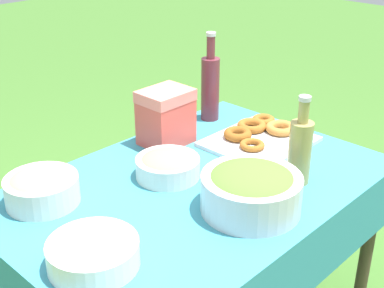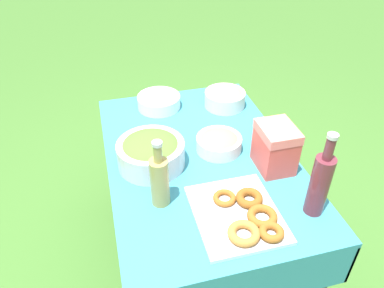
{
  "view_description": "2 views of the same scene",
  "coord_description": "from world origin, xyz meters",
  "px_view_note": "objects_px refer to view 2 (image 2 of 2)",
  "views": [
    {
      "loc": [
        -1.14,
        -1.08,
        1.63
      ],
      "look_at": [
        0.05,
        0.06,
        0.84
      ],
      "focal_mm": 50.0,
      "sensor_mm": 36.0,
      "label": 1
    },
    {
      "loc": [
        1.36,
        -0.4,
        1.86
      ],
      "look_at": [
        0.02,
        -0.05,
        0.83
      ],
      "focal_mm": 35.0,
      "sensor_mm": 36.0,
      "label": 2
    }
  ],
  "objects_px": {
    "plate_stack": "(159,102)",
    "salad_bowl": "(151,151)",
    "wine_bottle": "(320,183)",
    "bread_bowl": "(219,142)",
    "olive_oil_bottle": "(160,180)",
    "donut_platter": "(243,215)",
    "cooler_box": "(275,147)",
    "pasta_bowl": "(225,97)"
  },
  "relations": [
    {
      "from": "plate_stack",
      "to": "salad_bowl",
      "type": "bearing_deg",
      "value": -14.66
    },
    {
      "from": "wine_bottle",
      "to": "bread_bowl",
      "type": "distance_m",
      "value": 0.55
    },
    {
      "from": "olive_oil_bottle",
      "to": "bread_bowl",
      "type": "xyz_separation_m",
      "value": [
        -0.28,
        0.34,
        -0.08
      ]
    },
    {
      "from": "donut_platter",
      "to": "plate_stack",
      "type": "bearing_deg",
      "value": -170.11
    },
    {
      "from": "olive_oil_bottle",
      "to": "wine_bottle",
      "type": "relative_size",
      "value": 0.82
    },
    {
      "from": "salad_bowl",
      "to": "olive_oil_bottle",
      "type": "relative_size",
      "value": 1.01
    },
    {
      "from": "donut_platter",
      "to": "bread_bowl",
      "type": "height_order",
      "value": "bread_bowl"
    },
    {
      "from": "bread_bowl",
      "to": "cooler_box",
      "type": "xyz_separation_m",
      "value": [
        0.19,
        0.2,
        0.07
      ]
    },
    {
      "from": "donut_platter",
      "to": "cooler_box",
      "type": "bearing_deg",
      "value": 137.12
    },
    {
      "from": "plate_stack",
      "to": "donut_platter",
      "type": "bearing_deg",
      "value": 9.89
    },
    {
      "from": "donut_platter",
      "to": "bread_bowl",
      "type": "relative_size",
      "value": 1.82
    },
    {
      "from": "plate_stack",
      "to": "cooler_box",
      "type": "bearing_deg",
      "value": 31.95
    },
    {
      "from": "plate_stack",
      "to": "bread_bowl",
      "type": "relative_size",
      "value": 1.1
    },
    {
      "from": "olive_oil_bottle",
      "to": "plate_stack",
      "type": "bearing_deg",
      "value": 169.82
    },
    {
      "from": "salad_bowl",
      "to": "plate_stack",
      "type": "relative_size",
      "value": 1.27
    },
    {
      "from": "olive_oil_bottle",
      "to": "wine_bottle",
      "type": "distance_m",
      "value": 0.62
    },
    {
      "from": "pasta_bowl",
      "to": "olive_oil_bottle",
      "type": "distance_m",
      "value": 0.85
    },
    {
      "from": "bread_bowl",
      "to": "cooler_box",
      "type": "bearing_deg",
      "value": 47.33
    },
    {
      "from": "pasta_bowl",
      "to": "salad_bowl",
      "type": "bearing_deg",
      "value": -50.24
    },
    {
      "from": "olive_oil_bottle",
      "to": "wine_bottle",
      "type": "height_order",
      "value": "wine_bottle"
    },
    {
      "from": "pasta_bowl",
      "to": "cooler_box",
      "type": "bearing_deg",
      "value": 3.82
    },
    {
      "from": "salad_bowl",
      "to": "cooler_box",
      "type": "distance_m",
      "value": 0.57
    },
    {
      "from": "pasta_bowl",
      "to": "bread_bowl",
      "type": "relative_size",
      "value": 1.05
    },
    {
      "from": "bread_bowl",
      "to": "plate_stack",
      "type": "bearing_deg",
      "value": -156.17
    },
    {
      "from": "donut_platter",
      "to": "wine_bottle",
      "type": "bearing_deg",
      "value": 83.76
    },
    {
      "from": "bread_bowl",
      "to": "salad_bowl",
      "type": "bearing_deg",
      "value": -85.58
    },
    {
      "from": "cooler_box",
      "to": "olive_oil_bottle",
      "type": "bearing_deg",
      "value": -80.18
    },
    {
      "from": "cooler_box",
      "to": "donut_platter",
      "type": "bearing_deg",
      "value": -42.88
    },
    {
      "from": "cooler_box",
      "to": "wine_bottle",
      "type": "bearing_deg",
      "value": 7.72
    },
    {
      "from": "plate_stack",
      "to": "wine_bottle",
      "type": "distance_m",
      "value": 1.07
    },
    {
      "from": "salad_bowl",
      "to": "wine_bottle",
      "type": "height_order",
      "value": "wine_bottle"
    },
    {
      "from": "pasta_bowl",
      "to": "cooler_box",
      "type": "height_order",
      "value": "cooler_box"
    },
    {
      "from": "salad_bowl",
      "to": "donut_platter",
      "type": "height_order",
      "value": "salad_bowl"
    },
    {
      "from": "salad_bowl",
      "to": "cooler_box",
      "type": "height_order",
      "value": "cooler_box"
    },
    {
      "from": "cooler_box",
      "to": "bread_bowl",
      "type": "bearing_deg",
      "value": -132.67
    },
    {
      "from": "wine_bottle",
      "to": "bread_bowl",
      "type": "bearing_deg",
      "value": -153.47
    },
    {
      "from": "donut_platter",
      "to": "plate_stack",
      "type": "distance_m",
      "value": 0.94
    },
    {
      "from": "salad_bowl",
      "to": "bread_bowl",
      "type": "bearing_deg",
      "value": 94.42
    },
    {
      "from": "olive_oil_bottle",
      "to": "cooler_box",
      "type": "bearing_deg",
      "value": 99.82
    },
    {
      "from": "wine_bottle",
      "to": "donut_platter",
      "type": "bearing_deg",
      "value": -96.24
    },
    {
      "from": "plate_stack",
      "to": "bread_bowl",
      "type": "xyz_separation_m",
      "value": [
        0.47,
        0.21,
        0.01
      ]
    },
    {
      "from": "salad_bowl",
      "to": "plate_stack",
      "type": "xyz_separation_m",
      "value": [
        -0.5,
        0.13,
        -0.04
      ]
    }
  ]
}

